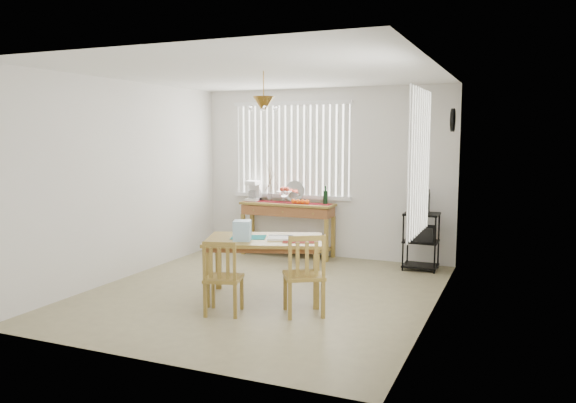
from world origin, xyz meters
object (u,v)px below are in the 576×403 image
at_px(cart_items, 422,202).
at_px(chair_left, 223,278).
at_px(sideboard, 288,216).
at_px(chair_right, 304,275).
at_px(dining_table, 264,245).
at_px(wire_cart, 421,236).

relative_size(cart_items, chair_left, 0.41).
height_order(sideboard, cart_items, cart_items).
bearing_deg(chair_left, cart_items, 60.78).
bearing_deg(chair_right, cart_items, 72.78).
distance_m(dining_table, chair_left, 0.76).
xyz_separation_m(sideboard, cart_items, (2.08, -0.11, 0.33)).
bearing_deg(sideboard, wire_cart, -3.16).
relative_size(sideboard, chair_right, 1.69).
distance_m(chair_left, chair_right, 0.86).
distance_m(cart_items, chair_right, 2.69).
height_order(cart_items, dining_table, cart_items).
distance_m(sideboard, dining_table, 2.32).
relative_size(wire_cart, dining_table, 0.53).
xyz_separation_m(sideboard, chair_left, (0.49, -2.94, -0.23)).
bearing_deg(cart_items, wire_cart, -90.00).
bearing_deg(chair_right, chair_left, -158.82).
bearing_deg(cart_items, chair_left, -119.22).
height_order(sideboard, chair_right, chair_right).
relative_size(dining_table, chair_right, 1.74).
xyz_separation_m(dining_table, chair_right, (0.65, -0.39, -0.19)).
relative_size(wire_cart, chair_left, 1.00).
height_order(wire_cart, chair_left, same).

